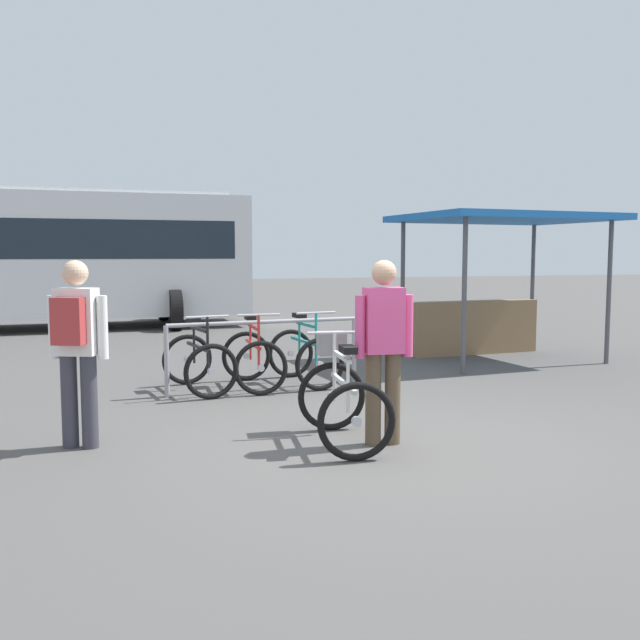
# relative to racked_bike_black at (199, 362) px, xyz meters

# --- Properties ---
(ground_plane) EXTENTS (80.00, 80.00, 0.00)m
(ground_plane) POSITION_rel_racked_bike_black_xyz_m (1.23, -2.93, -0.37)
(ground_plane) COLOR #514F4C
(bike_rack_rail) EXTENTS (2.50, 0.26, 0.88)m
(bike_rack_rail) POSITION_rel_racked_bike_black_xyz_m (0.82, -0.11, 0.27)
(bike_rack_rail) COLOR #99999E
(bike_rack_rail) RESTS_ON ground
(racked_bike_black) EXTENTS (0.81, 1.19, 0.97)m
(racked_bike_black) POSITION_rel_racked_bike_black_xyz_m (0.00, 0.00, 0.00)
(racked_bike_black) COLOR black
(racked_bike_black) RESTS_ON ground
(racked_bike_red) EXTENTS (0.70, 1.14, 0.98)m
(racked_bike_red) POSITION_rel_racked_bike_black_xyz_m (0.70, 0.06, -0.00)
(racked_bike_red) COLOR black
(racked_bike_red) RESTS_ON ground
(racked_bike_teal) EXTENTS (0.76, 1.17, 0.98)m
(racked_bike_teal) POSITION_rel_racked_bike_black_xyz_m (1.40, 0.11, -0.00)
(racked_bike_teal) COLOR black
(racked_bike_teal) RESTS_ON ground
(featured_bicycle) EXTENTS (0.80, 1.22, 0.97)m
(featured_bicycle) POSITION_rel_racked_bike_black_xyz_m (0.89, -2.68, 0.08)
(featured_bicycle) COLOR black
(featured_bicycle) RESTS_ON ground
(person_with_featured_bike) EXTENTS (0.53, 0.23, 1.64)m
(person_with_featured_bike) POSITION_rel_racked_bike_black_xyz_m (1.22, -2.87, 0.54)
(person_with_featured_bike) COLOR brown
(person_with_featured_bike) RESTS_ON ground
(pedestrian_with_backpack) EXTENTS (0.49, 0.42, 1.64)m
(pedestrian_with_backpack) POSITION_rel_racked_bike_black_xyz_m (-1.35, -2.16, 0.57)
(pedestrian_with_backpack) COLOR #383842
(pedestrian_with_backpack) RESTS_ON ground
(bus_distant) EXTENTS (10.02, 3.45, 3.08)m
(bus_distant) POSITION_rel_racked_bike_black_xyz_m (-2.76, 8.25, 1.37)
(bus_distant) COLOR silver
(bus_distant) RESTS_ON ground
(market_stall) EXTENTS (3.23, 2.48, 2.30)m
(market_stall) POSITION_rel_racked_bike_black_xyz_m (4.94, 1.40, 1.03)
(market_stall) COLOR #4C4C51
(market_stall) RESTS_ON ground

